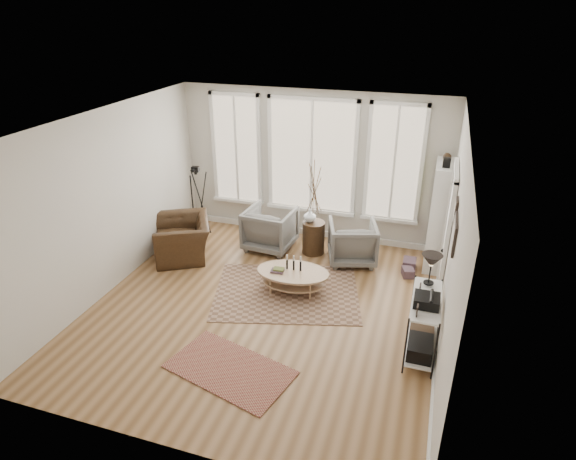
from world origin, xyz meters
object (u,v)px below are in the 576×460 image
(bookcase, at_px, (439,216))
(coffee_table, at_px, (292,276))
(armchair_left, at_px, (270,228))
(side_table, at_px, (314,212))
(armchair_right, at_px, (352,242))
(accent_chair, at_px, (183,238))
(low_shelf, at_px, (424,319))

(bookcase, relative_size, coffee_table, 1.68)
(armchair_left, distance_m, side_table, 0.95)
(side_table, bearing_deg, bookcase, 5.90)
(bookcase, relative_size, side_table, 1.17)
(armchair_left, distance_m, armchair_right, 1.59)
(armchair_left, xyz_separation_m, accent_chair, (-1.43, -0.80, -0.04))
(armchair_right, relative_size, accent_chair, 0.76)
(bookcase, height_order, side_table, bookcase)
(coffee_table, relative_size, armchair_left, 1.37)
(side_table, bearing_deg, armchair_right, -8.66)
(bookcase, distance_m, side_table, 2.19)
(armchair_left, xyz_separation_m, armchair_right, (1.59, -0.05, -0.02))
(coffee_table, distance_m, armchair_right, 1.49)
(side_table, bearing_deg, accent_chair, -159.10)
(low_shelf, bearing_deg, armchair_left, 143.01)
(accent_chair, bearing_deg, low_shelf, 42.34)
(armchair_left, relative_size, armchair_right, 1.06)
(bookcase, xyz_separation_m, coffee_table, (-2.16, -1.63, -0.66))
(low_shelf, xyz_separation_m, armchair_left, (-2.96, 2.23, -0.10))
(bookcase, relative_size, accent_chair, 1.84)
(low_shelf, xyz_separation_m, coffee_table, (-2.10, 0.89, -0.22))
(armchair_right, bearing_deg, accent_chair, -2.89)
(low_shelf, relative_size, side_table, 0.74)
(low_shelf, height_order, armchair_right, low_shelf)
(armchair_right, bearing_deg, armchair_left, -18.68)
(low_shelf, height_order, armchair_left, low_shelf)
(bookcase, distance_m, low_shelf, 2.56)
(coffee_table, bearing_deg, side_table, 90.83)
(side_table, bearing_deg, armchair_left, -175.63)
(low_shelf, distance_m, armchair_right, 2.58)
(armchair_right, height_order, accent_chair, armchair_right)
(bookcase, bearing_deg, coffee_table, -142.89)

